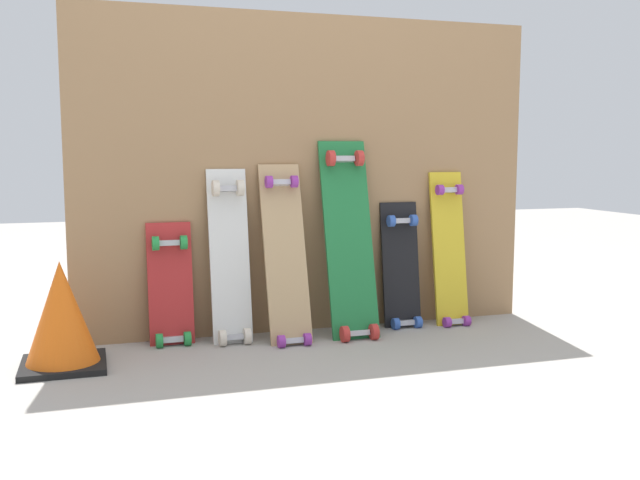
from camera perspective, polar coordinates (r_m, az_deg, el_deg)
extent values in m
plane|color=#9E9991|center=(3.40, -0.36, -7.24)|extent=(12.00, 12.00, 0.00)
cube|color=#99724C|center=(3.36, -0.72, 5.17)|extent=(2.17, 0.04, 1.46)
cube|color=#B22626|center=(3.22, -11.74, -3.96)|extent=(0.19, 0.10, 0.59)
cube|color=#B7B7BF|center=(3.21, -11.55, -7.71)|extent=(0.09, 0.04, 0.03)
cube|color=#B7B7BF|center=(3.19, -11.84, -0.23)|extent=(0.09, 0.04, 0.03)
cylinder|color=#268C3F|center=(3.19, -12.59, -7.79)|extent=(0.03, 0.06, 0.06)
cylinder|color=#268C3F|center=(3.20, -10.44, -7.68)|extent=(0.03, 0.06, 0.06)
cylinder|color=#268C3F|center=(3.17, -12.89, -0.26)|extent=(0.03, 0.06, 0.06)
cylinder|color=#268C3F|center=(3.18, -10.74, -0.18)|extent=(0.03, 0.06, 0.06)
cube|color=silver|center=(3.20, -7.16, -1.79)|extent=(0.17, 0.16, 0.82)
cube|color=#B7B7BF|center=(3.19, -6.81, -7.62)|extent=(0.08, 0.04, 0.03)
cube|color=#B7B7BF|center=(3.20, -7.35, 4.05)|extent=(0.08, 0.04, 0.03)
cylinder|color=beige|center=(3.16, -7.72, -7.71)|extent=(0.03, 0.07, 0.07)
cylinder|color=beige|center=(3.18, -5.79, -7.59)|extent=(0.03, 0.07, 0.07)
cylinder|color=beige|center=(3.18, -8.26, 4.07)|extent=(0.03, 0.07, 0.07)
cylinder|color=beige|center=(3.20, -6.34, 4.12)|extent=(0.03, 0.07, 0.07)
cube|color=tan|center=(3.20, -2.74, -1.68)|extent=(0.19, 0.27, 0.85)
cube|color=#B7B7BF|center=(3.15, -2.12, -7.96)|extent=(0.08, 0.04, 0.03)
cube|color=#B7B7BF|center=(3.24, -3.13, 4.55)|extent=(0.08, 0.04, 0.03)
cylinder|color=purple|center=(3.12, -3.08, -8.02)|extent=(0.03, 0.05, 0.05)
cylinder|color=purple|center=(3.15, -1.01, -7.87)|extent=(0.03, 0.05, 0.05)
cylinder|color=purple|center=(3.21, -4.06, 4.61)|extent=(0.03, 0.05, 0.05)
cylinder|color=purple|center=(3.24, -2.06, 4.65)|extent=(0.03, 0.05, 0.05)
cube|color=#1E7238|center=(3.29, 2.32, -0.44)|extent=(0.22, 0.26, 0.95)
cube|color=#B7B7BF|center=(3.24, 3.04, -7.36)|extent=(0.10, 0.04, 0.03)
cube|color=#B7B7BF|center=(3.33, 1.90, 6.41)|extent=(0.10, 0.04, 0.03)
cylinder|color=red|center=(3.20, 1.98, -7.45)|extent=(0.03, 0.07, 0.07)
cylinder|color=red|center=(3.25, 4.29, -7.26)|extent=(0.03, 0.07, 0.07)
cylinder|color=red|center=(3.29, 0.86, 6.49)|extent=(0.03, 0.07, 0.07)
cylinder|color=red|center=(3.34, 3.13, 6.48)|extent=(0.03, 0.07, 0.07)
cube|color=black|center=(3.49, 6.42, -2.50)|extent=(0.19, 0.11, 0.66)
cube|color=#B7B7BF|center=(3.48, 6.77, -6.51)|extent=(0.08, 0.04, 0.03)
cube|color=#B7B7BF|center=(3.46, 6.42, 1.52)|extent=(0.08, 0.04, 0.03)
cylinder|color=#3359B2|center=(3.44, 6.01, -6.62)|extent=(0.03, 0.05, 0.05)
cylinder|color=#3359B2|center=(3.49, 7.75, -6.46)|extent=(0.03, 0.05, 0.05)
cylinder|color=#3359B2|center=(3.42, 5.65, 1.51)|extent=(0.03, 0.05, 0.05)
cylinder|color=#3359B2|center=(3.47, 7.40, 1.56)|extent=(0.03, 0.05, 0.05)
cube|color=gold|center=(3.57, 10.18, -1.22)|extent=(0.17, 0.15, 0.81)
cube|color=#B7B7BF|center=(3.56, 10.64, -6.34)|extent=(0.08, 0.04, 0.03)
cube|color=#B7B7BF|center=(3.56, 10.09, 3.91)|extent=(0.08, 0.04, 0.03)
cylinder|color=purple|center=(3.52, 10.02, -6.43)|extent=(0.03, 0.05, 0.05)
cylinder|color=purple|center=(3.57, 11.51, -6.28)|extent=(0.03, 0.05, 0.05)
cylinder|color=purple|center=(3.52, 9.47, 3.94)|extent=(0.03, 0.05, 0.05)
cylinder|color=purple|center=(3.57, 10.96, 3.95)|extent=(0.03, 0.05, 0.05)
cube|color=black|center=(3.01, -19.62, -9.27)|extent=(0.32, 0.32, 0.02)
cone|color=orange|center=(2.96, -19.79, -5.36)|extent=(0.28, 0.28, 0.40)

